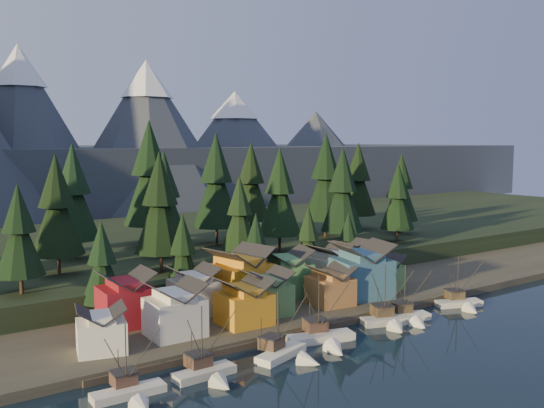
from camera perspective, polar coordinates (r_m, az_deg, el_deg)
ground at (r=96.98m, az=9.54°, el=-14.17°), size 500.00×500.00×0.00m
shore_strip at (r=126.90m, az=-3.41°, el=-8.86°), size 400.00×50.00×1.50m
hillside at (r=169.99m, az=-12.36°, el=-4.39°), size 420.00×100.00×6.00m
dock at (r=108.48m, az=3.28°, el=-11.61°), size 80.00×4.00×1.00m
mountain_ridge at (r=284.48m, az=-23.01°, el=4.10°), size 560.00×190.00×90.00m
boat_0 at (r=83.39m, az=-13.12°, el=-16.25°), size 10.02×10.85×10.75m
boat_1 at (r=87.97m, az=-6.05°, el=-14.75°), size 9.43×10.23×11.33m
boat_2 at (r=94.97m, az=1.42°, el=-13.14°), size 10.46×10.93×11.48m
boat_3 at (r=101.81m, az=4.90°, el=-11.79°), size 12.24×12.82×12.37m
boat_4 at (r=112.72m, az=10.91°, el=-9.99°), size 9.69×10.34×12.10m
boat_5 at (r=116.01m, az=12.78°, el=-9.67°), size 9.73×10.28×11.45m
boat_6 at (r=128.16m, az=17.43°, el=-8.35°), size 9.99×10.46×11.17m
house_front_0 at (r=96.40m, az=-15.79°, el=-11.17°), size 8.54×8.26×7.08m
house_front_1 at (r=101.31m, az=-9.15°, el=-9.62°), size 8.75×8.41×8.86m
house_front_2 at (r=106.37m, az=-2.65°, el=-9.02°), size 8.51×8.57×8.06m
house_front_3 at (r=111.88m, az=-0.53°, el=-8.21°), size 8.86×8.52×8.24m
house_front_4 at (r=119.18m, az=5.50°, el=-7.50°), size 8.26×8.79×7.63m
house_front_5 at (r=124.90m, az=8.43°, el=-6.03°), size 12.63×11.92×11.19m
house_front_6 at (r=131.80m, az=10.41°, el=-6.28°), size 8.56×8.21×7.53m
house_back_0 at (r=108.37m, az=-13.61°, el=-8.50°), size 9.09×8.76×9.46m
house_back_1 at (r=112.77m, az=-7.39°, el=-7.98°), size 8.33×8.42×8.83m
house_back_2 at (r=118.35m, az=-3.08°, el=-6.65°), size 12.04×11.33×11.19m
house_back_3 at (r=124.96m, az=1.33°, el=-6.32°), size 11.44×10.69×9.75m
house_back_4 at (r=132.59m, az=5.59°, el=-5.72°), size 8.89×8.57×9.32m
house_back_5 at (r=137.88m, az=7.88°, el=-5.31°), size 9.25×9.34×9.27m
tree_hill_2 at (r=116.15m, az=-22.69°, el=-2.60°), size 8.53×8.53×19.88m
tree_hill_3 at (r=129.76m, az=-19.59°, el=-0.42°), size 10.64×10.64×24.79m
tree_hill_4 at (r=146.21m, az=-18.18°, el=0.75°), size 11.51×11.51×26.80m
tree_hill_5 at (r=126.52m, az=-10.49°, el=-0.23°), size 10.82×10.82×25.20m
tree_hill_6 at (r=143.42m, az=-10.09°, el=0.48°), size 10.76×10.76×25.08m
tree_hill_7 at (r=133.63m, az=-3.07°, el=-1.09°), size 8.47×8.47×19.74m
tree_hill_8 at (r=157.70m, az=-5.26°, el=1.90°), size 12.59×12.59×29.34m
tree_hill_9 at (r=147.95m, az=0.73°, el=0.89°), size 11.05×11.05×25.73m
tree_hill_10 at (r=172.95m, az=-1.99°, el=1.85°), size 11.57×11.57×26.95m
tree_hill_11 at (r=154.09m, az=6.65°, el=1.05°), size 11.05×11.05×25.74m
tree_hill_12 at (r=171.21m, az=5.08°, el=2.25°), size 12.64×12.64×29.45m
tree_hill_13 at (r=165.44m, az=11.75°, el=0.48°), size 9.17×9.17×21.37m
tree_hill_14 at (r=187.74m, az=8.09°, el=2.09°), size 11.48×11.48×26.74m
tree_hill_15 at (r=160.18m, az=-11.41°, el=2.53°), size 14.03×14.03×32.68m
tree_hill_17 at (r=180.87m, az=12.05°, el=1.32°), size 10.12×10.12×23.58m
tree_shore_0 at (r=112.73m, az=-15.69°, el=-5.54°), size 7.60×7.60×17.70m
tree_shore_1 at (r=118.86m, az=-8.38°, el=-4.75°), size 7.65×7.65×17.83m
tree_shore_2 at (r=127.37m, az=-1.52°, el=-4.22°), size 7.22×7.22×16.81m
tree_shore_3 at (r=135.46m, az=3.42°, el=-3.48°), size 7.45×7.45×17.36m
tree_shore_4 at (r=143.37m, az=7.18°, el=-3.49°), size 6.48×6.48×15.09m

